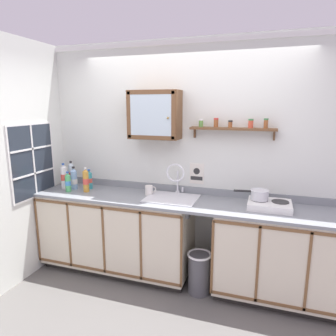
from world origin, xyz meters
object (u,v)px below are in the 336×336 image
at_px(bottle_detergent_teal_4, 89,180).
at_px(bottle_opaque_white_5, 64,177).
at_px(sink, 172,199).
at_px(hot_plate_stove, 269,205).
at_px(bottle_water_blue_2, 74,179).
at_px(warning_sign, 197,174).
at_px(wall_cabinet, 155,115).
at_px(saucepan, 259,194).
at_px(bottle_soda_green_0, 68,182).
at_px(trash_bin, 199,272).
at_px(bottle_water_clear_1, 72,175).
at_px(mug, 149,190).
at_px(bottle_juice_amber_3, 86,181).

bearing_deg(bottle_detergent_teal_4, bottle_opaque_white_5, -158.50).
distance_m(sink, hot_plate_stove, 1.01).
height_order(bottle_water_blue_2, warning_sign, warning_sign).
xyz_separation_m(sink, bottle_water_blue_2, (-1.25, -0.01, 0.14)).
bearing_deg(bottle_detergent_teal_4, wall_cabinet, 5.16).
bearing_deg(saucepan, bottle_soda_green_0, -175.90).
distance_m(wall_cabinet, trash_bin, 1.76).
distance_m(bottle_water_clear_1, wall_cabinet, 1.31).
bearing_deg(saucepan, bottle_detergent_teal_4, 178.93).
distance_m(bottle_detergent_teal_4, mug, 0.79).
height_order(bottle_opaque_white_5, wall_cabinet, wall_cabinet).
relative_size(sink, bottle_opaque_white_5, 1.76).
bearing_deg(bottle_soda_green_0, wall_cabinet, 14.97).
xyz_separation_m(bottle_juice_amber_3, mug, (0.75, 0.12, -0.08)).
bearing_deg(trash_bin, mug, 159.36).
relative_size(bottle_water_blue_2, warning_sign, 1.17).
xyz_separation_m(bottle_soda_green_0, trash_bin, (1.60, -0.07, -0.83)).
height_order(bottle_water_blue_2, bottle_detergent_teal_4, bottle_water_blue_2).
height_order(sink, bottle_juice_amber_3, sink).
bearing_deg(bottle_juice_amber_3, trash_bin, -5.15).
xyz_separation_m(sink, mug, (-0.29, 0.04, 0.07)).
bearing_deg(trash_bin, bottle_water_clear_1, 171.42).
bearing_deg(bottle_opaque_white_5, bottle_water_clear_1, 74.74).
bearing_deg(bottle_juice_amber_3, sink, 4.13).
height_order(hot_plate_stove, mug, mug).
bearing_deg(trash_bin, warning_sign, 108.21).
bearing_deg(bottle_water_blue_2, hot_plate_stove, 0.18).
bearing_deg(warning_sign, hot_plate_stove, -17.82).
bearing_deg(sink, bottle_juice_amber_3, -175.87).
bearing_deg(mug, warning_sign, 22.61).
height_order(saucepan, trash_bin, saucepan).
height_order(sink, trash_bin, sink).
relative_size(sink, trash_bin, 1.26).
bearing_deg(hot_plate_stove, bottle_water_blue_2, -179.82).
height_order(bottle_soda_green_0, bottle_water_blue_2, bottle_water_blue_2).
bearing_deg(bottle_opaque_white_5, bottle_juice_amber_3, -3.46).
bearing_deg(mug, bottle_soda_green_0, -169.36).
bearing_deg(hot_plate_stove, wall_cabinet, 173.84).
distance_m(bottle_soda_green_0, bottle_water_blue_2, 0.12).
distance_m(bottle_soda_green_0, mug, 0.97).
distance_m(bottle_soda_green_0, bottle_opaque_white_5, 0.15).
bearing_deg(bottle_opaque_white_5, wall_cabinet, 9.49).
bearing_deg(hot_plate_stove, warning_sign, 162.18).
relative_size(bottle_detergent_teal_4, warning_sign, 1.02).
bearing_deg(bottle_detergent_teal_4, bottle_soda_green_0, -130.96).
bearing_deg(bottle_juice_amber_3, wall_cabinet, 14.51).
height_order(sink, saucepan, sink).
height_order(bottle_opaque_white_5, trash_bin, bottle_opaque_white_5).
height_order(saucepan, wall_cabinet, wall_cabinet).
height_order(bottle_soda_green_0, mug, bottle_soda_green_0).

